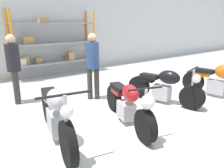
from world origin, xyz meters
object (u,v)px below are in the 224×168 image
(person_browsing, at_px, (14,64))
(person_near_rack, at_px, (93,61))
(motorcycle_black, at_px, (164,87))
(motorcycle_orange, at_px, (220,80))
(motorcycle_silver, at_px, (56,115))
(motorcycle_red, at_px, (128,104))
(shelving_rack, at_px, (52,45))

(person_browsing, height_order, person_near_rack, person_near_rack)
(person_browsing, bearing_deg, motorcycle_black, 161.43)
(motorcycle_black, bearing_deg, motorcycle_orange, 51.55)
(motorcycle_black, relative_size, motorcycle_orange, 0.99)
(motorcycle_silver, height_order, person_browsing, person_browsing)
(motorcycle_silver, bearing_deg, person_browsing, -167.56)
(motorcycle_red, relative_size, motorcycle_black, 1.04)
(motorcycle_red, height_order, person_browsing, person_browsing)
(person_browsing, bearing_deg, motorcycle_red, 137.75)
(motorcycle_black, relative_size, person_near_rack, 1.15)
(motorcycle_red, distance_m, person_near_rack, 1.75)
(motorcycle_silver, relative_size, person_near_rack, 1.30)
(motorcycle_red, distance_m, motorcycle_black, 1.52)
(motorcycle_red, bearing_deg, person_near_rack, -171.70)
(motorcycle_red, bearing_deg, motorcycle_orange, 101.42)
(motorcycle_black, distance_m, person_browsing, 3.68)
(motorcycle_orange, distance_m, person_browsing, 5.23)
(shelving_rack, xyz_separation_m, motorcycle_red, (-0.41, -4.72, -0.71))
(motorcycle_silver, xyz_separation_m, motorcycle_orange, (4.33, -0.51, 0.02))
(shelving_rack, distance_m, motorcycle_orange, 5.64)
(person_near_rack, bearing_deg, shelving_rack, -147.95)
(motorcycle_orange, bearing_deg, motorcycle_black, -122.56)
(shelving_rack, height_order, motorcycle_orange, shelving_rack)
(motorcycle_silver, relative_size, motorcycle_orange, 1.12)
(motorcycle_silver, xyz_separation_m, motorcycle_black, (2.85, 0.10, -0.05))
(shelving_rack, height_order, person_browsing, shelving_rack)
(person_browsing, bearing_deg, shelving_rack, -111.90)
(person_near_rack, bearing_deg, motorcycle_black, 79.37)
(shelving_rack, relative_size, motorcycle_black, 1.60)
(motorcycle_red, height_order, motorcycle_black, motorcycle_black)
(motorcycle_black, xyz_separation_m, person_near_rack, (-1.25, 1.29, 0.58))
(motorcycle_silver, xyz_separation_m, motorcycle_red, (1.37, -0.26, -0.05))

